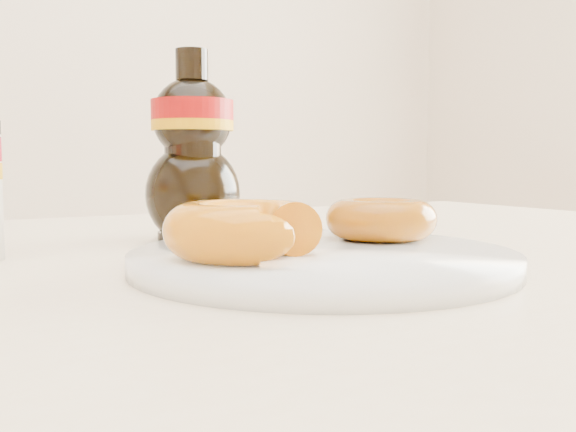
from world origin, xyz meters
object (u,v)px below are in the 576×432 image
dining_table (190,366)px  plate (323,259)px  donut_bitten (243,230)px  syrup_bottle (193,145)px  donut_whole (381,219)px

dining_table → plate: (0.07, -0.08, 0.09)m
plate → dining_table: bearing=132.0°
dining_table → donut_bitten: size_ratio=13.05×
plate → syrup_bottle: (-0.01, 0.21, 0.09)m
plate → donut_bitten: size_ratio=2.60×
dining_table → syrup_bottle: size_ratio=7.48×
donut_bitten → donut_whole: (0.15, 0.04, -0.00)m
donut_bitten → donut_whole: 0.15m
donut_whole → syrup_bottle: (-0.09, 0.18, 0.06)m
plate → donut_whole: size_ratio=3.04×
dining_table → syrup_bottle: (0.06, 0.13, 0.18)m
plate → syrup_bottle: 0.23m
syrup_bottle → donut_bitten: bearing=-103.3°
donut_whole → dining_table: bearing=162.9°
donut_whole → syrup_bottle: 0.21m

